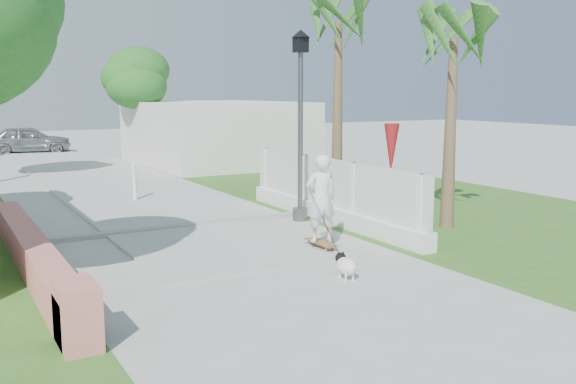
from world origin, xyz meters
TOP-DOWN VIEW (x-y plane):
  - ground at (0.00, 0.00)m, footprint 90.00×90.00m
  - path_strip at (0.00, 20.00)m, footprint 3.20×36.00m
  - curb at (0.00, 6.00)m, footprint 6.50×0.25m
  - grass_right at (7.00, 8.00)m, footprint 8.00×20.00m
  - pink_wall at (-3.30, 3.55)m, footprint 0.45×8.20m
  - lattice_fence at (3.40, 5.00)m, footprint 0.35×7.00m
  - building_right at (6.00, 18.00)m, footprint 6.00×8.00m
  - street_lamp at (2.90, 5.50)m, footprint 0.44×0.44m
  - bollard at (0.20, 10.00)m, footprint 0.14×0.14m
  - patio_umbrella at (4.80, 4.50)m, footprint 0.36×0.36m
  - tree_path_right at (3.22, 19.98)m, footprint 3.00×3.00m
  - palm_far at (4.60, 6.50)m, footprint 1.80×1.80m
  - palm_near at (5.40, 3.20)m, footprint 1.80×1.80m
  - skateboarder at (1.56, 2.41)m, footprint 1.13×2.30m
  - dog at (1.12, 0.98)m, footprint 0.33×0.62m
  - parked_car at (-0.39, 26.58)m, footprint 4.18×2.21m

SIDE VIEW (x-z plane):
  - ground at x=0.00m, z-range 0.00..0.00m
  - grass_right at x=7.00m, z-range 0.00..0.01m
  - path_strip at x=0.00m, z-range 0.00..0.06m
  - curb at x=0.00m, z-range 0.00..0.10m
  - dog at x=1.12m, z-range 0.02..0.44m
  - pink_wall at x=-3.30m, z-range -0.09..0.71m
  - lattice_fence at x=3.40m, z-range -0.21..1.29m
  - bollard at x=0.20m, z-range 0.04..1.13m
  - parked_car at x=-0.39m, z-range 0.00..1.35m
  - skateboarder at x=1.56m, z-range -0.09..1.74m
  - building_right at x=6.00m, z-range 0.00..2.60m
  - patio_umbrella at x=4.80m, z-range 0.54..2.84m
  - street_lamp at x=2.90m, z-range 0.21..4.65m
  - tree_path_right at x=3.22m, z-range 1.10..5.89m
  - palm_near at x=5.40m, z-range 1.60..6.30m
  - palm_far at x=4.60m, z-range 1.83..7.13m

